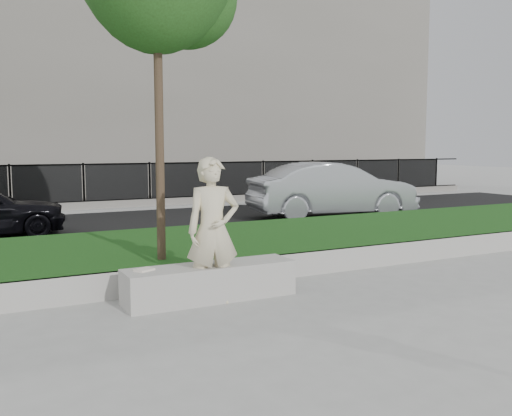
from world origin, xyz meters
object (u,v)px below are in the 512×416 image
stone_bench (210,282)px  man (213,231)px  car_silver (332,190)px  book (144,270)px

stone_bench → man: size_ratio=1.21×
stone_bench → car_silver: bearing=44.6°
book → car_silver: car_silver is taller
car_silver → stone_bench: bearing=144.2°
man → book: 1.06m
man → book: size_ratio=8.34×
stone_bench → book: bearing=176.6°
car_silver → man: bearing=144.7°
book → man: bearing=-38.5°
stone_bench → car_silver: size_ratio=0.49×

